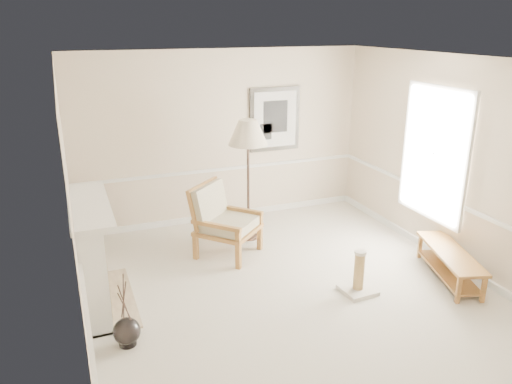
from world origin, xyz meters
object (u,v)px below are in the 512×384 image
(floor_vase, at_px, (127,332))
(floor_lamp, at_px, (248,136))
(scratching_post, at_px, (358,279))
(armchair, at_px, (221,217))
(bench, at_px, (450,260))

(floor_vase, relative_size, floor_lamp, 0.45)
(floor_vase, height_order, scratching_post, floor_vase)
(armchair, bearing_deg, scratching_post, -96.72)
(bench, bearing_deg, floor_lamp, 132.46)
(floor_vase, bearing_deg, scratching_post, 1.03)
(scratching_post, bearing_deg, floor_vase, -178.97)
(floor_vase, distance_m, armchair, 2.47)
(armchair, relative_size, scratching_post, 2.01)
(floor_lamp, distance_m, scratching_post, 2.68)
(floor_vase, distance_m, floor_lamp, 3.44)
(armchair, xyz_separation_m, bench, (2.62, -1.88, -0.31))
(bench, bearing_deg, floor_vase, 179.00)
(floor_lamp, bearing_deg, scratching_post, -71.46)
(armchair, bearing_deg, bench, -78.50)
(bench, bearing_deg, armchair, 144.40)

